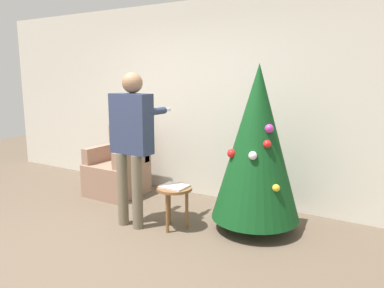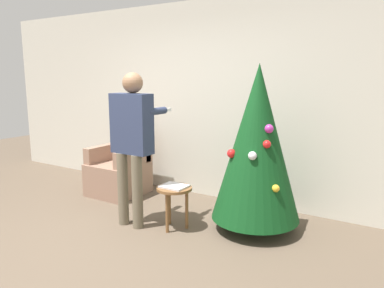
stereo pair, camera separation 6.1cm
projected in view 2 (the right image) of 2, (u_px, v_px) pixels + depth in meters
name	position (u px, v px, depth m)	size (l,w,h in m)	color
ground_plane	(85.00, 254.00, 3.61)	(14.00, 14.00, 0.00)	brown
wall_back	(203.00, 101.00, 5.22)	(8.00, 0.06, 2.70)	beige
christmas_tree	(257.00, 143.00, 4.01)	(0.96, 0.96, 1.83)	brown
armchair	(120.00, 170.00, 5.43)	(0.69, 0.73, 0.96)	#93705B
person_standing	(132.00, 134.00, 4.15)	(0.49, 0.57, 1.73)	#6B604C
side_stool	(174.00, 194.00, 4.15)	(0.40, 0.40, 0.48)	brown
laptop	(174.00, 186.00, 4.13)	(0.28, 0.24, 0.02)	silver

